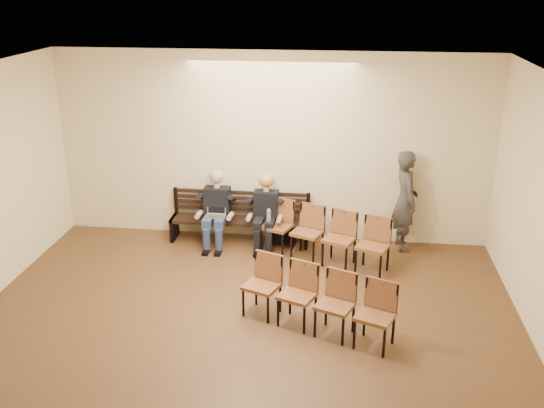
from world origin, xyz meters
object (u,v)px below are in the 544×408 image
Objects in this scene: bag at (282,234)px; chair_row_front at (323,236)px; laptop at (215,218)px; bench at (240,230)px; chair_row_back at (316,301)px; passerby at (406,193)px; seated_man at (216,208)px; seated_woman at (266,213)px; water_bottle at (269,223)px.

bag is 0.17× the size of chair_row_front.
bag is (1.19, 0.40, -0.43)m from laptop.
bench is 1.73m from chair_row_front.
chair_row_back is (0.78, -2.96, 0.31)m from bag.
chair_row_back is at bearing 141.40° from passerby.
passerby is at bearing 0.00° from bag.
laptop is 0.15× the size of chair_row_front.
seated_man reaches higher than seated_woman.
chair_row_back is (0.98, -2.46, -0.12)m from water_bottle.
seated_man is 5.59× the size of water_bottle.
passerby is at bearing 5.03° from seated_woman.
passerby reaches higher than chair_row_back.
chair_row_front is at bearing -10.19° from laptop.
bag is (1.20, 0.22, -0.55)m from seated_man.
bag is 0.19× the size of passerby.
water_bottle is 0.11× the size of chair_row_back.
chair_row_front is at bearing 104.93° from passerby.
seated_woman is at bearing 0.00° from seated_man.
laptop is 1.33m from bag.
seated_woman is at bearing -142.61° from bag.
laptop is (-0.90, -0.18, -0.07)m from seated_woman.
passerby reaches higher than laptop.
seated_woman is at bearing 11.09° from laptop.
chair_row_back is (1.97, -2.56, -0.12)m from laptop.
seated_woman is 2.55m from passerby.
water_bottle is 0.12× the size of passerby.
bench is at bearing -172.83° from bag.
chair_row_back is at bearing -68.68° from seated_woman.
passerby is (3.40, 0.40, 0.49)m from laptop.
bag is at bearing 7.17° from bench.
bench is 1.17× the size of chair_row_back.
bench is 0.80m from bag.
passerby is 1.72m from chair_row_front.
chair_row_back reaches higher than bag.
water_bottle is at bearing 88.93° from passerby.
bag is (0.79, 0.10, -0.08)m from bench.
bench is 1.23× the size of passerby.
seated_man is 1.09× the size of seated_woman.
seated_man is 0.63× the size of chair_row_back.
passerby is at bearing 11.72° from water_bottle.
bench is at bearing 146.39° from water_bottle.
bench is 2.03× the size of seated_woman.
laptop is at bearing -161.48° from bag.
water_bottle is (1.00, -0.10, 0.00)m from laptop.
laptop is at bearing -168.80° from seated_woman.
laptop is at bearing 83.89° from passerby.
seated_man is 1.05m from water_bottle.
chair_row_front is at bearing -14.36° from water_bottle.
seated_woman is at bearing -13.32° from bench.
seated_woman is at bearing 82.24° from passerby.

